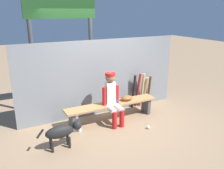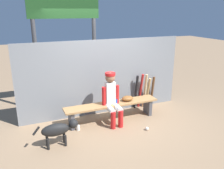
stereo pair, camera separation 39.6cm
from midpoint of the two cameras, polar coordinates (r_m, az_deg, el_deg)
The scene contains 15 objects.
ground_plane at distance 5.55m, azimuth -2.07°, elevation -8.69°, with size 30.00×30.00×0.00m, color #937556.
chainlink_fence at distance 5.67m, azimuth -4.40°, elevation 1.69°, with size 4.07×0.03×1.82m, color gray.
dugout_bench at distance 5.42m, azimuth -2.10°, elevation -5.55°, with size 2.21×0.36×0.43m.
player_seated at distance 5.20m, azimuth -2.07°, elevation -3.08°, with size 0.41×0.55×1.16m.
baseball_glove at distance 5.52m, azimuth 1.59°, elevation -3.32°, with size 0.28×0.20×0.12m, color brown.
bat_aluminum_black at distance 6.09m, azimuth 3.41°, elevation -1.73°, with size 0.06×0.06×0.89m, color black.
bat_aluminum_red at distance 6.13m, azimuth 4.48°, elevation -1.41°, with size 0.06×0.06×0.94m, color #B22323.
bat_wood_natural at distance 6.18m, azimuth 5.56°, elevation -1.39°, with size 0.06×0.06×0.91m, color tan.
bat_wood_tan at distance 6.24m, azimuth 6.17°, elevation -1.72°, with size 0.06×0.06×0.82m, color tan.
bat_wood_dark at distance 6.37m, azimuth 7.22°, elevation -1.37°, with size 0.06×0.06×0.81m, color brown.
baseball at distance 5.19m, azimuth 6.62°, elevation -10.31°, with size 0.07×0.07×0.07m, color white.
cup_on_ground at distance 5.13m, azimuth -10.13°, elevation -10.65°, with size 0.08×0.08×0.11m, color silver.
cup_on_bench at distance 5.37m, azimuth -1.16°, elevation -4.01°, with size 0.08×0.08×0.11m, color #1E47AD.
scoreboard at distance 5.87m, azimuth -13.63°, elevation 15.45°, with size 1.97×0.27×3.32m.
dog at distance 4.51m, azimuth -14.48°, elevation -11.05°, with size 0.84×0.20×0.49m.
Camera 1 is at (-2.28, -4.44, 2.45)m, focal length 37.60 mm.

